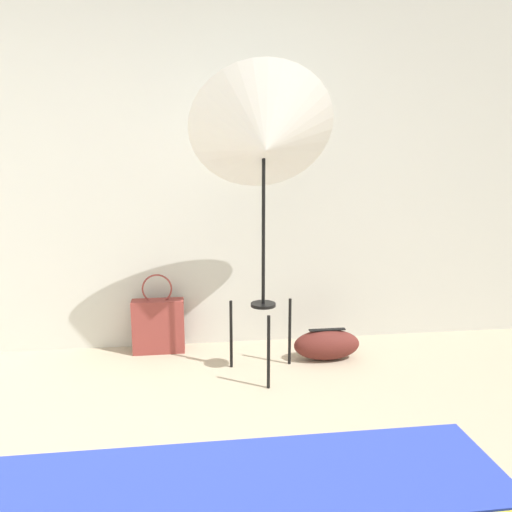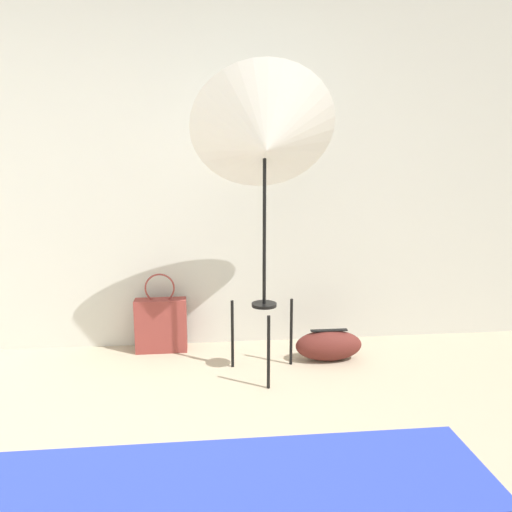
# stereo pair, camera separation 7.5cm
# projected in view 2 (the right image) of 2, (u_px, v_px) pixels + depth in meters

# --- Properties ---
(wall_back) EXTENTS (8.00, 0.05, 2.60)m
(wall_back) POSITION_uv_depth(u_px,v_px,m) (209.00, 169.00, 3.58)
(wall_back) COLOR beige
(wall_back) RESTS_ON ground_plane
(photo_umbrella) EXTENTS (0.90, 0.72, 1.93)m
(photo_umbrella) POSITION_uv_depth(u_px,v_px,m) (265.00, 140.00, 2.98)
(photo_umbrella) COLOR black
(photo_umbrella) RESTS_ON ground_plane
(tote_bag) EXTENTS (0.37, 0.12, 0.58)m
(tote_bag) POSITION_uv_depth(u_px,v_px,m) (161.00, 324.00, 3.59)
(tote_bag) COLOR brown
(tote_bag) RESTS_ON ground_plane
(duffel_bag) EXTENTS (0.46, 0.21, 0.22)m
(duffel_bag) POSITION_uv_depth(u_px,v_px,m) (329.00, 345.00, 3.45)
(duffel_bag) COLOR #5B231E
(duffel_bag) RESTS_ON ground_plane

